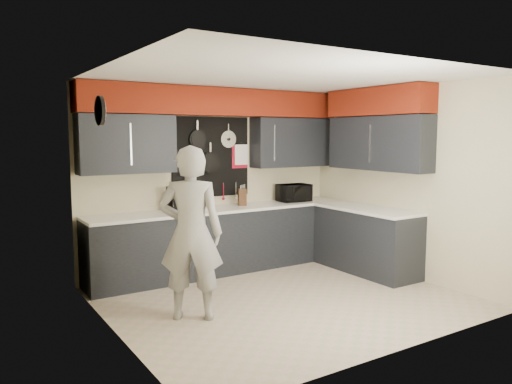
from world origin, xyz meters
TOP-DOWN VIEW (x-y plane):
  - ground at (0.00, 0.00)m, footprint 4.00×4.00m
  - back_wall_assembly at (0.01, 1.60)m, footprint 4.00×0.36m
  - right_wall_assembly at (1.85, 0.26)m, footprint 0.36×3.50m
  - left_wall_assembly at (-1.99, 0.02)m, footprint 0.05×3.50m
  - base_cabinets at (0.49, 1.13)m, footprint 3.95×2.20m
  - microwave at (1.23, 1.45)m, footprint 0.50×0.36m
  - knife_block at (0.32, 1.48)m, footprint 0.14×0.14m
  - utensil_crock at (-0.25, 1.48)m, footprint 0.12×0.12m
  - coffee_maker at (-0.72, 1.51)m, footprint 0.20×0.23m
  - person at (-1.19, 0.00)m, footprint 0.80×0.73m

SIDE VIEW (x-z plane):
  - ground at x=0.00m, z-range 0.00..0.00m
  - base_cabinets at x=0.49m, z-range 0.00..0.92m
  - person at x=-1.19m, z-range 0.00..1.84m
  - utensil_crock at x=-0.25m, z-range 0.92..1.07m
  - knife_block at x=0.32m, z-range 0.92..1.17m
  - microwave at x=1.23m, z-range 0.92..1.19m
  - coffee_maker at x=-0.72m, z-range 0.93..1.26m
  - left_wall_assembly at x=-1.99m, z-range 0.03..2.63m
  - right_wall_assembly at x=1.85m, z-range 0.64..3.24m
  - back_wall_assembly at x=0.01m, z-range 0.71..3.31m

